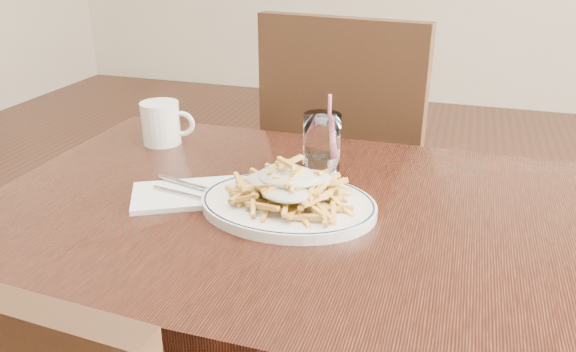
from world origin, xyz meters
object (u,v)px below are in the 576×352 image
(table, at_px, (294,241))
(loaded_fries, at_px, (288,182))
(chair_far, at_px, (350,162))
(fries_plate, at_px, (288,204))
(water_glass, at_px, (322,147))
(coffee_mug, at_px, (162,123))

(table, bearing_deg, loaded_fries, -103.64)
(table, xyz_separation_m, chair_far, (-0.02, 0.66, -0.09))
(fries_plate, relative_size, water_glass, 2.07)
(water_glass, bearing_deg, loaded_fries, -93.80)
(coffee_mug, bearing_deg, fries_plate, -32.19)
(chair_far, relative_size, loaded_fries, 4.18)
(table, distance_m, water_glass, 0.22)
(fries_plate, bearing_deg, chair_far, 91.19)
(chair_far, xyz_separation_m, water_glass, (0.03, -0.48, 0.22))
(fries_plate, bearing_deg, coffee_mug, 147.81)
(chair_far, distance_m, water_glass, 0.53)
(fries_plate, xyz_separation_m, loaded_fries, (-0.00, 0.00, 0.05))
(loaded_fries, distance_m, water_glass, 0.20)
(water_glass, bearing_deg, chair_far, 93.24)
(water_glass, bearing_deg, table, -92.49)
(table, xyz_separation_m, fries_plate, (-0.01, -0.02, 0.09))
(chair_far, xyz_separation_m, fries_plate, (0.01, -0.68, 0.18))
(fries_plate, bearing_deg, table, 76.36)
(table, height_order, water_glass, water_glass)
(water_glass, height_order, coffee_mug, water_glass)
(fries_plate, bearing_deg, loaded_fries, 180.00)
(fries_plate, bearing_deg, water_glass, 86.20)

